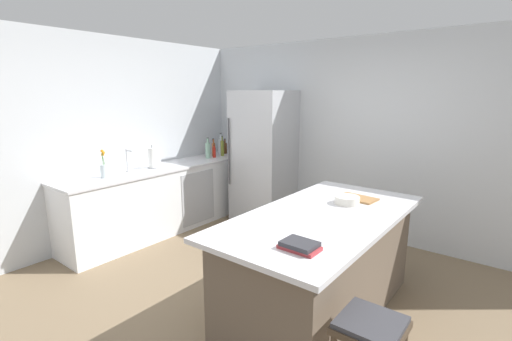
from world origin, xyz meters
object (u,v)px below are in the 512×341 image
(kitchen_island, at_px, (321,263))
(cookbook_stack, at_px, (300,246))
(flower_vase, at_px, (104,169))
(sink_faucet, at_px, (128,160))
(syrup_bottle, at_px, (225,148))
(paper_towel_roll, at_px, (152,158))
(mixing_bowl, at_px, (347,200))
(soda_bottle, at_px, (221,146))
(refrigerator, at_px, (263,157))
(hot_sauce_bottle, at_px, (214,152))
(vinegar_bottle, at_px, (214,149))
(cutting_board, at_px, (357,198))
(gin_bottle, at_px, (208,150))
(bar_stool, at_px, (370,339))
(olive_oil_bottle, at_px, (222,148))

(kitchen_island, relative_size, cookbook_stack, 8.18)
(flower_vase, bearing_deg, kitchen_island, 9.36)
(sink_faucet, relative_size, syrup_bottle, 1.22)
(paper_towel_roll, height_order, mixing_bowl, paper_towel_roll)
(sink_faucet, bearing_deg, soda_bottle, 90.27)
(sink_faucet, xyz_separation_m, flower_vase, (0.05, -0.35, -0.06))
(paper_towel_roll, xyz_separation_m, syrup_bottle, (-0.04, 1.46, -0.04))
(refrigerator, relative_size, hot_sauce_bottle, 9.65)
(vinegar_bottle, bearing_deg, soda_bottle, 98.50)
(vinegar_bottle, bearing_deg, cookbook_stack, -36.57)
(soda_bottle, bearing_deg, flower_vase, -88.32)
(refrigerator, bearing_deg, cookbook_stack, -48.73)
(soda_bottle, xyz_separation_m, mixing_bowl, (2.76, -1.24, -0.11))
(kitchen_island, relative_size, cutting_board, 5.76)
(refrigerator, height_order, soda_bottle, refrigerator)
(sink_faucet, height_order, soda_bottle, soda_bottle)
(paper_towel_roll, distance_m, gin_bottle, 0.99)
(refrigerator, xyz_separation_m, sink_faucet, (-0.90, -1.66, 0.10))
(flower_vase, xyz_separation_m, hot_sauce_bottle, (0.06, 1.79, -0.02))
(paper_towel_roll, bearing_deg, bar_stool, -17.30)
(flower_vase, bearing_deg, hot_sauce_bottle, 88.09)
(mixing_bowl, bearing_deg, vinegar_bottle, 159.12)
(sink_faucet, bearing_deg, cutting_board, 13.84)
(refrigerator, bearing_deg, gin_bottle, -158.15)
(syrup_bottle, height_order, soda_bottle, soda_bottle)
(vinegar_bottle, height_order, cutting_board, vinegar_bottle)
(kitchen_island, distance_m, syrup_bottle, 3.27)
(bar_stool, xyz_separation_m, gin_bottle, (-3.36, 2.05, 0.50))
(gin_bottle, bearing_deg, cutting_board, -13.68)
(refrigerator, bearing_deg, hot_sauce_bottle, -163.92)
(gin_bottle, bearing_deg, refrigerator, 21.85)
(kitchen_island, height_order, soda_bottle, soda_bottle)
(soda_bottle, bearing_deg, bar_stool, -35.13)
(refrigerator, relative_size, bar_stool, 2.95)
(refrigerator, distance_m, vinegar_bottle, 0.89)
(sink_faucet, xyz_separation_m, cutting_board, (2.76, 0.68, -0.15))
(bar_stool, height_order, vinegar_bottle, vinegar_bottle)
(gin_bottle, bearing_deg, mixing_bowl, -17.84)
(olive_oil_bottle, height_order, gin_bottle, gin_bottle)
(syrup_bottle, xyz_separation_m, gin_bottle, (0.09, -0.48, 0.03))
(vinegar_bottle, bearing_deg, syrup_bottle, 95.76)
(flower_vase, distance_m, paper_towel_roll, 0.70)
(refrigerator, height_order, vinegar_bottle, refrigerator)
(refrigerator, xyz_separation_m, soda_bottle, (-0.91, 0.05, 0.08))
(olive_oil_bottle, bearing_deg, syrup_bottle, 121.92)
(bar_stool, xyz_separation_m, soda_bottle, (-3.45, 2.43, 0.51))
(paper_towel_roll, height_order, syrup_bottle, paper_towel_roll)
(sink_faucet, height_order, cutting_board, sink_faucet)
(olive_oil_bottle, height_order, cutting_board, olive_oil_bottle)
(refrigerator, xyz_separation_m, vinegar_bottle, (-0.88, -0.15, 0.06))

